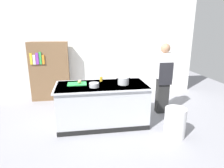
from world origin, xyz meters
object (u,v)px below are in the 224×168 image
at_px(mixing_bowl, 94,85).
at_px(bookshelf, 50,72).
at_px(onion, 80,82).
at_px(stock_pot, 123,81).
at_px(person_chef, 163,77).
at_px(trash_bin, 175,123).
at_px(juice_cup, 101,79).

relative_size(mixing_bowl, bookshelf, 0.12).
distance_m(onion, bookshelf, 1.91).
relative_size(stock_pot, bookshelf, 0.18).
bearing_deg(mixing_bowl, bookshelf, 120.54).
relative_size(mixing_bowl, person_chef, 0.12).
xyz_separation_m(stock_pot, trash_bin, (0.88, -0.74, -0.68)).
distance_m(trash_bin, bookshelf, 3.75).
xyz_separation_m(trash_bin, bookshelf, (-2.66, 2.58, 0.56)).
bearing_deg(trash_bin, juice_cup, 140.75).
bearing_deg(juice_cup, bookshelf, 131.82).
height_order(onion, stock_pot, stock_pot).
bearing_deg(person_chef, mixing_bowl, 109.47).
height_order(onion, trash_bin, onion).
height_order(stock_pot, trash_bin, stock_pot).
bearing_deg(onion, bookshelf, 116.82).
distance_m(onion, juice_cup, 0.52).
bearing_deg(bookshelf, juice_cup, -48.18).
bearing_deg(mixing_bowl, stock_pot, 10.14).
height_order(stock_pot, bookshelf, bookshelf).
distance_m(mixing_bowl, bookshelf, 2.27).
bearing_deg(bookshelf, person_chef, -26.15).
xyz_separation_m(mixing_bowl, bookshelf, (-1.15, 1.95, -0.09)).
relative_size(onion, stock_pot, 0.26).
height_order(stock_pot, mixing_bowl, stock_pot).
bearing_deg(mixing_bowl, onion, 139.30).
bearing_deg(stock_pot, trash_bin, -40.07).
distance_m(mixing_bowl, juice_cup, 0.49).
bearing_deg(stock_pot, onion, 171.50).
distance_m(mixing_bowl, trash_bin, 1.76).
relative_size(stock_pot, person_chef, 0.18).
bearing_deg(person_chef, juice_cup, 95.37).
height_order(onion, bookshelf, bookshelf).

